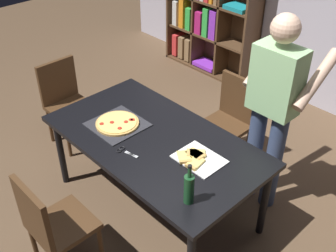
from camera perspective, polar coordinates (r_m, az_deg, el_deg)
ground_plane at (r=3.84m, az=-1.65°, el=-10.72°), size 12.00×12.00×0.00m
dining_table at (r=3.38m, az=-1.85°, el=-2.61°), size 1.83×1.01×0.75m
chair_near_camera at (r=3.11m, az=-15.85°, el=-12.77°), size 0.42×0.42×0.90m
chair_far_side at (r=4.08m, az=8.61°, el=1.37°), size 0.42×0.42×0.90m
chair_left_end at (r=4.45m, az=-13.98°, el=3.74°), size 0.42×0.42×0.90m
bookshelf at (r=5.73m, az=6.10°, el=16.54°), size 1.40×0.35×1.95m
person_serving_pizza at (r=3.40m, az=14.34°, el=2.88°), size 0.55×0.54×1.75m
pepperoni_pizza_on_tray at (r=3.51m, az=-6.99°, el=0.34°), size 0.43×0.43×0.04m
pizza_slices_on_towel at (r=3.13m, az=3.85°, el=-4.45°), size 0.36×0.30×0.03m
wine_bottle at (r=2.73m, az=2.91°, el=-8.59°), size 0.07×0.07×0.32m
kitchen_scissors at (r=3.22m, az=-6.04°, el=-3.47°), size 0.20×0.09×0.01m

